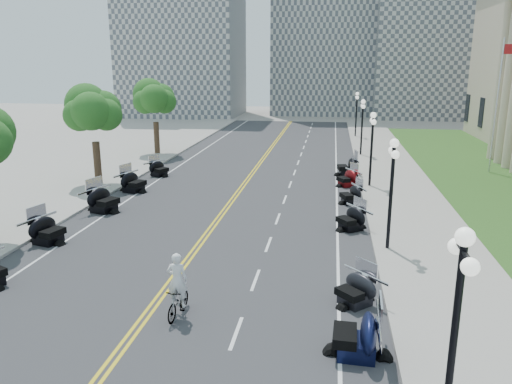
{
  "coord_description": "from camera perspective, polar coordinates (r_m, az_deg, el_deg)",
  "views": [
    {
      "loc": [
        5.93,
        -17.77,
        8.21
      ],
      "look_at": [
        2.31,
        5.96,
        2.0
      ],
      "focal_mm": 35.0,
      "sensor_mm": 36.0,
      "label": 1
    }
  ],
  "objects": [
    {
      "name": "centerline_yellow_b",
      "position": [
        29.54,
        -3.03,
        -1.63
      ],
      "size": [
        0.12,
        90.0,
        0.0
      ],
      "primitive_type": "cube",
      "color": "yellow",
      "rests_on": "road"
    },
    {
      "name": "lane_dash_12",
      "position": [
        42.66,
        4.84,
        3.37
      ],
      "size": [
        0.12,
        2.0,
        0.0
      ],
      "primitive_type": "cube",
      "color": "white",
      "rests_on": "road"
    },
    {
      "name": "edge_line_south",
      "position": [
        31.47,
        -14.74,
        -1.08
      ],
      "size": [
        0.12,
        90.0,
        0.0
      ],
      "primitive_type": "cube",
      "color": "white",
      "rests_on": "road"
    },
    {
      "name": "lane_dash_15",
      "position": [
        54.46,
        5.72,
        5.78
      ],
      "size": [
        0.12,
        2.0,
        0.0
      ],
      "primitive_type": "cube",
      "color": "white",
      "rests_on": "road"
    },
    {
      "name": "road",
      "position": [
        29.56,
        -3.25,
        -1.64
      ],
      "size": [
        16.0,
        90.0,
        0.01
      ],
      "primitive_type": "cube",
      "color": "#333335",
      "rests_on": "ground"
    },
    {
      "name": "lawn",
      "position": [
        38.47,
        25.94,
        0.78
      ],
      "size": [
        9.0,
        60.0,
        0.1
      ],
      "primitive_type": "cube",
      "color": "#356023",
      "rests_on": "ground"
    },
    {
      "name": "street_lamp_5",
      "position": [
        58.11,
        11.39,
        8.69
      ],
      "size": [
        0.5,
        1.2,
        4.9
      ],
      "primitive_type": null,
      "color": "black",
      "rests_on": "sidewalk_north"
    },
    {
      "name": "lane_dash_13",
      "position": [
        46.58,
        5.18,
        4.31
      ],
      "size": [
        0.12,
        2.0,
        0.0
      ],
      "primitive_type": "cube",
      "color": "white",
      "rests_on": "road"
    },
    {
      "name": "lane_dash_5",
      "position": [
        16.26,
        -2.28,
        -15.79
      ],
      "size": [
        0.12,
        2.0,
        0.0
      ],
      "primitive_type": "cube",
      "color": "white",
      "rests_on": "road"
    },
    {
      "name": "motorcycle_n_9",
      "position": [
        34.72,
        10.38,
        1.68
      ],
      "size": [
        2.51,
        2.51,
        1.29
      ],
      "primitive_type": null,
      "rotation": [
        0.0,
        0.0,
        -1.06
      ],
      "color": "#590A0C",
      "rests_on": "road"
    },
    {
      "name": "motorcycle_s_9",
      "position": [
        37.98,
        -11.03,
        2.73
      ],
      "size": [
        2.47,
        2.47,
        1.27
      ],
      "primitive_type": null,
      "rotation": [
        0.0,
        0.0,
        1.06
      ],
      "color": "black",
      "rests_on": "road"
    },
    {
      "name": "edge_line_north",
      "position": [
        28.96,
        9.25,
        -2.13
      ],
      "size": [
        0.12,
        90.0,
        0.0
      ],
      "primitive_type": "cube",
      "color": "white",
      "rests_on": "road"
    },
    {
      "name": "centerline_yellow_a",
      "position": [
        29.58,
        -3.48,
        -1.61
      ],
      "size": [
        0.12,
        90.0,
        0.0
      ],
      "primitive_type": "cube",
      "color": "yellow",
      "rests_on": "road"
    },
    {
      "name": "lane_dash_8",
      "position": [
        27.18,
        2.5,
        -3.06
      ],
      "size": [
        0.12,
        2.0,
        0.0
      ],
      "primitive_type": "cube",
      "color": "white",
      "rests_on": "road"
    },
    {
      "name": "street_lamp_3",
      "position": [
        34.34,
        13.05,
        4.73
      ],
      "size": [
        0.5,
        1.2,
        4.9
      ],
      "primitive_type": null,
      "color": "black",
      "rests_on": "sidewalk_north"
    },
    {
      "name": "sidewalk_north",
      "position": [
        29.3,
        17.29,
        -2.29
      ],
      "size": [
        5.0,
        90.0,
        0.15
      ],
      "primitive_type": "cube",
      "color": "#9E9991",
      "rests_on": "ground"
    },
    {
      "name": "motorcycle_n_7",
      "position": [
        25.68,
        10.81,
        -2.88
      ],
      "size": [
        2.59,
        2.59,
        1.31
      ],
      "primitive_type": null,
      "rotation": [
        0.0,
        0.0,
        -0.97
      ],
      "color": "black",
      "rests_on": "road"
    },
    {
      "name": "distant_block_b",
      "position": [
        86.06,
        7.77,
        18.91
      ],
      "size": [
        16.0,
        12.0,
        30.0
      ],
      "primitive_type": "cube",
      "color": "gray",
      "rests_on": "ground"
    },
    {
      "name": "motorcycle_s_6",
      "position": [
        25.32,
        -22.76,
        -3.89
      ],
      "size": [
        2.48,
        2.48,
        1.43
      ],
      "primitive_type": null,
      "rotation": [
        0.0,
        0.0,
        1.32
      ],
      "color": "black",
      "rests_on": "road"
    },
    {
      "name": "lane_dash_10",
      "position": [
        34.86,
        3.93,
        0.87
      ],
      "size": [
        0.12,
        2.0,
        0.0
      ],
      "primitive_type": "cube",
      "color": "white",
      "rests_on": "road"
    },
    {
      "name": "lane_dash_11",
      "position": [
        38.75,
        4.43,
        2.25
      ],
      "size": [
        0.12,
        2.0,
        0.0
      ],
      "primitive_type": "cube",
      "color": "white",
      "rests_on": "road"
    },
    {
      "name": "cyclist_rider",
      "position": [
        16.58,
        -9.09,
        -7.69
      ],
      "size": [
        0.69,
        0.45,
        1.89
      ],
      "primitive_type": "imported",
      "rotation": [
        0.0,
        0.0,
        3.14
      ],
      "color": "white",
      "rests_on": "bicycle"
    },
    {
      "name": "motorcycle_n_8",
      "position": [
        30.43,
        10.83,
        -0.19
      ],
      "size": [
        2.33,
        2.33,
        1.25
      ],
      "primitive_type": null,
      "rotation": [
        0.0,
        0.0,
        -1.18
      ],
      "color": "black",
      "rests_on": "road"
    },
    {
      "name": "street_lamp_2",
      "position": [
        22.64,
        15.16,
        -0.36
      ],
      "size": [
        0.5,
        1.2,
        4.9
      ],
      "primitive_type": null,
      "color": "black",
      "rests_on": "sidewalk_north"
    },
    {
      "name": "motorcycle_s_8",
      "position": [
        33.62,
        -13.85,
        1.23
      ],
      "size": [
        2.62,
        2.62,
        1.47
      ],
      "primitive_type": null,
      "rotation": [
        0.0,
        0.0,
        1.28
      ],
      "color": "black",
      "rests_on": "road"
    },
    {
      "name": "lane_dash_17",
      "position": [
        62.38,
        6.12,
        6.87
      ],
      "size": [
        0.12,
        2.0,
        0.0
      ],
      "primitive_type": "cube",
      "color": "white",
      "rests_on": "road"
    },
    {
      "name": "ground",
      "position": [
        20.46,
        -9.07,
        -9.35
      ],
      "size": [
        160.0,
        160.0,
        0.0
      ],
      "primitive_type": "plane",
      "color": "gray"
    },
    {
      "name": "lane_dash_9",
      "position": [
        31.0,
        3.31,
        -0.85
      ],
      "size": [
        0.12,
        2.0,
        0.0
      ],
      "primitive_type": "cube",
      "color": "white",
      "rests_on": "road"
    },
    {
      "name": "lane_dash_18",
      "position": [
        66.34,
        6.29,
        7.32
      ],
      "size": [
        0.12,
        2.0,
        0.0
      ],
      "primitive_type": "cube",
      "color": "white",
      "rests_on": "road"
    },
    {
      "name": "distant_block_a",
      "position": [
        83.42,
        -8.42,
        17.65
      ],
      "size": [
        18.0,
        14.0,
        26.0
      ],
      "primitive_type": "cube",
      "color": "gray",
      "rests_on": "ground"
    },
    {
      "name": "distant_block_c",
      "position": [
        84.37,
        20.42,
        15.53
      ],
      "size": [
        20.0,
        14.0,
        22.0
      ],
      "primitive_type": "cube",
      "color": "gray",
      "rests_on": "ground"
    },
    {
      "name": "tree_4",
      "position": [
        46.71,
        -11.48,
        9.98
      ],
      "size": [
        4.8,
        4.8,
        9.2
      ],
      "primitive_type": null,
      "color": "#235619",
      "rests_on": "sidewalk_south"
    },
    {
      "name": "lane_dash_7",
      "position": [
        23.43,
        1.43,
        -5.99
      ],
      "size": [
        0.12,
        2.0,
        0.0
      ],
      "primitive_type": "cube",
      "color": "white",
      "rests_on": "road"
    },
    {
      "name": "bicycle",
      "position": [
        17.18,
        -8.89,
        -12.24
      ],
      "size": [
        0.65,
        1.79,
        1.05
      ],
      "primitive_type": "imported",
      "rotation": [
        0.0,
        0.0,
        -0.09
      ],
      "color": "#A51414",
      "rests_on": "road"
    },
    {
      "name": "lane_dash_6",
      "position": [
        19.76,
        -0.06,
        -10.0
      ],
      "size": [
        0.12,
        2.0,
        0.0
      ],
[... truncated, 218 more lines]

